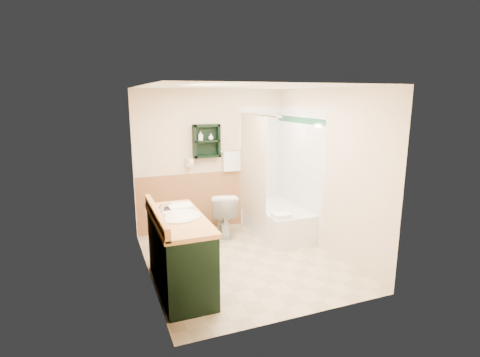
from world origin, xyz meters
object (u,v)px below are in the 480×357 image
object	(u,v)px
soap_bottle_b	(211,137)
hair_dryer	(189,163)
vanity	(180,253)
bathtub	(275,219)
toilet	(223,214)
wall_shelf	(207,141)
vanity_book	(159,201)
soap_bottle_a	(200,138)

from	to	relation	value
soap_bottle_b	hair_dryer	bearing A→B (deg)	175.39
soap_bottle_b	vanity	bearing A→B (deg)	-117.85
vanity	bathtub	distance (m)	2.32
vanity	toilet	world-z (taller)	vanity
soap_bottle_b	wall_shelf	bearing A→B (deg)	176.05
wall_shelf	vanity_book	world-z (taller)	wall_shelf
hair_dryer	soap_bottle_a	world-z (taller)	soap_bottle_a
toilet	vanity_book	xyz separation A→B (m)	(-1.22, -1.09, 0.64)
vanity_book	wall_shelf	bearing A→B (deg)	66.90
vanity	soap_bottle_b	size ratio (longest dim) A/B	13.60
toilet	soap_bottle_b	world-z (taller)	soap_bottle_b
wall_shelf	hair_dryer	distance (m)	0.46
toilet	vanity_book	distance (m)	1.76
vanity_book	soap_bottle_b	distance (m)	1.94
wall_shelf	hair_dryer	world-z (taller)	wall_shelf
vanity	soap_bottle_b	bearing A→B (deg)	62.15
wall_shelf	soap_bottle_a	bearing A→B (deg)	-177.28
wall_shelf	toilet	xyz separation A→B (m)	(0.16, -0.37, -1.18)
bathtub	soap_bottle_b	bearing A→B (deg)	149.77
wall_shelf	soap_bottle_a	distance (m)	0.12
soap_bottle_a	toilet	bearing A→B (deg)	-54.34
bathtub	vanity_book	world-z (taller)	vanity_book
vanity	wall_shelf	bearing A→B (deg)	64.01
wall_shelf	soap_bottle_a	size ratio (longest dim) A/B	3.59
vanity_book	soap_bottle_a	distance (m)	1.84
wall_shelf	toilet	bearing A→B (deg)	-67.08
bathtub	vanity_book	bearing A→B (deg)	-156.60
soap_bottle_b	soap_bottle_a	bearing A→B (deg)	180.00
soap_bottle_b	vanity_book	bearing A→B (deg)	-127.84
bathtub	soap_bottle_b	world-z (taller)	soap_bottle_b
toilet	soap_bottle_a	world-z (taller)	soap_bottle_a
wall_shelf	vanity_book	size ratio (longest dim) A/B	2.46
soap_bottle_a	hair_dryer	bearing A→B (deg)	171.25
hair_dryer	toilet	distance (m)	1.03
vanity	toilet	xyz separation A→B (m)	(1.05, 1.47, -0.08)
vanity	soap_bottle_b	world-z (taller)	soap_bottle_b
wall_shelf	soap_bottle_b	distance (m)	0.09
toilet	soap_bottle_b	bearing A→B (deg)	-63.87
wall_shelf	vanity_book	bearing A→B (deg)	-125.93
soap_bottle_a	wall_shelf	bearing A→B (deg)	2.72
hair_dryer	vanity_book	world-z (taller)	hair_dryer
toilet	vanity_book	size ratio (longest dim) A/B	3.36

